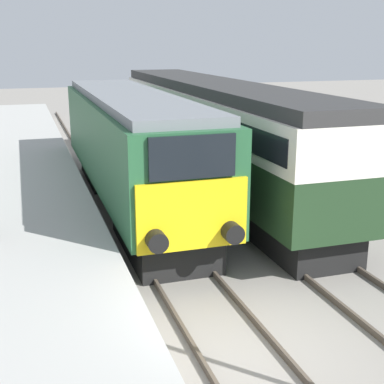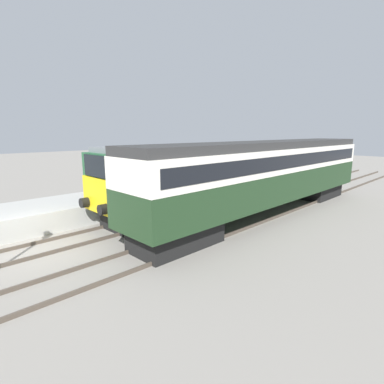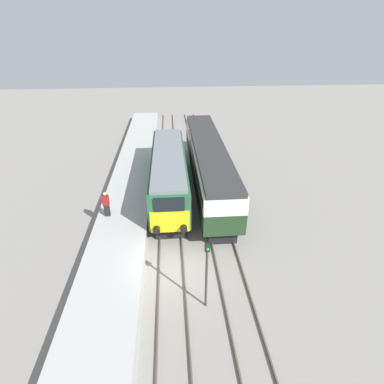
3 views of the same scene
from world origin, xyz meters
TOP-DOWN VIEW (x-y plane):
  - ground_plane at (0.00, 0.00)m, footprint 120.00×120.00m
  - platform_left at (-3.30, 8.00)m, footprint 3.50×50.00m
  - rails_near_track at (0.00, 5.00)m, footprint 1.51×60.00m
  - rails_far_track at (3.40, 5.00)m, footprint 1.50×60.00m
  - locomotive at (0.00, 9.16)m, footprint 2.70×13.39m
  - passenger_carriage at (3.40, 10.79)m, footprint 2.75×17.56m

SIDE VIEW (x-z plane):
  - ground_plane at x=0.00m, z-range 0.00..0.00m
  - rails_near_track at x=0.00m, z-range 0.00..0.14m
  - rails_far_track at x=3.40m, z-range 0.00..0.14m
  - platform_left at x=-3.30m, z-range 0.00..0.99m
  - locomotive at x=0.00m, z-range 0.21..4.01m
  - passenger_carriage at x=3.40m, z-range 0.42..4.40m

